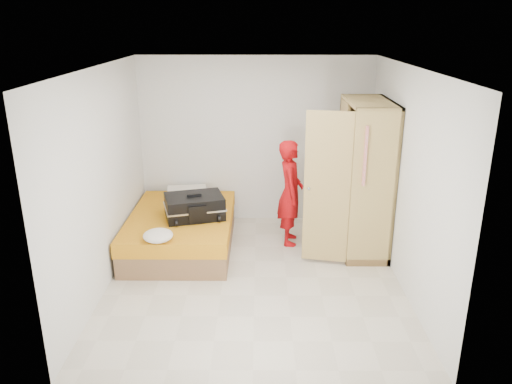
{
  "coord_description": "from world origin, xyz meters",
  "views": [
    {
      "loc": [
        0.06,
        -5.63,
        3.1
      ],
      "look_at": [
        0.01,
        0.42,
        1.0
      ],
      "focal_mm": 35.0,
      "sensor_mm": 36.0,
      "label": 1
    }
  ],
  "objects_px": {
    "person": "(290,193)",
    "round_cushion": "(158,236)",
    "suitcase": "(194,207)",
    "bed": "(182,230)",
    "wardrobe": "(361,182)"
  },
  "relations": [
    {
      "from": "person",
      "to": "round_cushion",
      "type": "height_order",
      "value": "person"
    },
    {
      "from": "wardrobe",
      "to": "suitcase",
      "type": "xyz_separation_m",
      "value": [
        -2.29,
        -0.06,
        -0.34
      ]
    },
    {
      "from": "wardrobe",
      "to": "round_cushion",
      "type": "height_order",
      "value": "wardrobe"
    },
    {
      "from": "wardrobe",
      "to": "person",
      "type": "bearing_deg",
      "value": 166.94
    },
    {
      "from": "bed",
      "to": "round_cushion",
      "type": "height_order",
      "value": "round_cushion"
    },
    {
      "from": "bed",
      "to": "person",
      "type": "height_order",
      "value": "person"
    },
    {
      "from": "wardrobe",
      "to": "suitcase",
      "type": "distance_m",
      "value": 2.32
    },
    {
      "from": "suitcase",
      "to": "round_cushion",
      "type": "xyz_separation_m",
      "value": [
        -0.36,
        -0.79,
        -0.08
      ]
    },
    {
      "from": "bed",
      "to": "suitcase",
      "type": "distance_m",
      "value": 0.47
    },
    {
      "from": "bed",
      "to": "wardrobe",
      "type": "distance_m",
      "value": 2.61
    },
    {
      "from": "bed",
      "to": "person",
      "type": "xyz_separation_m",
      "value": [
        1.55,
        0.18,
        0.51
      ]
    },
    {
      "from": "wardrobe",
      "to": "suitcase",
      "type": "bearing_deg",
      "value": -178.41
    },
    {
      "from": "person",
      "to": "suitcase",
      "type": "xyz_separation_m",
      "value": [
        -1.34,
        -0.28,
        -0.11
      ]
    },
    {
      "from": "bed",
      "to": "person",
      "type": "bearing_deg",
      "value": 6.76
    },
    {
      "from": "wardrobe",
      "to": "round_cushion",
      "type": "relative_size",
      "value": 5.67
    }
  ]
}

